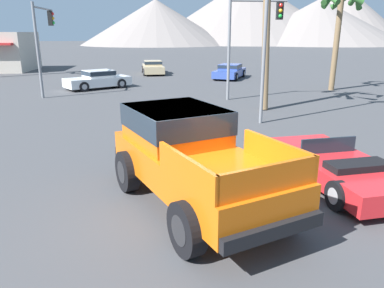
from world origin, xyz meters
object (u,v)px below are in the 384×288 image
at_px(parked_car_tan, 153,67).
at_px(traffic_light_main, 44,32).
at_px(parked_car_white, 98,79).
at_px(palm_tree_short, 340,12).
at_px(red_convertible_car, 338,167).
at_px(parked_car_blue, 230,71).
at_px(traffic_light_crosswalk, 251,29).
at_px(orange_pickup_truck, 189,152).

relative_size(parked_car_tan, traffic_light_main, 0.86).
height_order(parked_car_white, palm_tree_short, palm_tree_short).
xyz_separation_m(red_convertible_car, parked_car_blue, (1.55, 22.35, 0.17)).
xyz_separation_m(red_convertible_car, traffic_light_main, (-11.06, 15.42, 3.28)).
distance_m(parked_car_tan, traffic_light_crosswalk, 15.41).
bearing_deg(orange_pickup_truck, traffic_light_main, 91.55).
relative_size(parked_car_blue, palm_tree_short, 0.75).
xyz_separation_m(parked_car_blue, traffic_light_crosswalk, (-0.84, -10.06, 3.24)).
relative_size(parked_car_white, palm_tree_short, 0.71).
relative_size(traffic_light_main, palm_tree_short, 0.82).
bearing_deg(palm_tree_short, parked_car_white, 171.82).
height_order(orange_pickup_truck, parked_car_blue, orange_pickup_truck).
distance_m(orange_pickup_truck, parked_car_white, 18.73).
height_order(red_convertible_car, traffic_light_main, traffic_light_main).
xyz_separation_m(parked_car_tan, palm_tree_short, (11.82, -11.06, 4.27)).
distance_m(orange_pickup_truck, parked_car_blue, 23.63).
relative_size(orange_pickup_truck, red_convertible_car, 1.23).
relative_size(red_convertible_car, palm_tree_short, 0.71).
height_order(parked_car_blue, parked_car_white, parked_car_white).
relative_size(parked_car_tan, traffic_light_crosswalk, 0.82).
height_order(parked_car_blue, traffic_light_main, traffic_light_main).
bearing_deg(parked_car_white, traffic_light_crosswalk, -151.59).
bearing_deg(orange_pickup_truck, parked_car_tan, 69.32).
xyz_separation_m(red_convertible_car, traffic_light_crosswalk, (0.70, 12.29, 3.41)).
relative_size(orange_pickup_truck, traffic_light_main, 1.07).
relative_size(traffic_light_main, traffic_light_crosswalk, 0.95).
bearing_deg(palm_tree_short, traffic_light_crosswalk, -154.79).
bearing_deg(traffic_light_main, palm_tree_short, -90.47).
bearing_deg(parked_car_tan, orange_pickup_truck, 87.51).
relative_size(parked_car_tan, palm_tree_short, 0.71).
distance_m(parked_car_blue, traffic_light_main, 14.72).
xyz_separation_m(orange_pickup_truck, traffic_light_main, (-7.25, 16.08, 2.54)).
relative_size(traffic_light_crosswalk, palm_tree_short, 0.86).
bearing_deg(parked_car_white, traffic_light_main, 96.12).
relative_size(orange_pickup_truck, traffic_light_crosswalk, 1.02).
height_order(parked_car_tan, palm_tree_short, palm_tree_short).
bearing_deg(traffic_light_main, traffic_light_crosswalk, -104.91).
distance_m(red_convertible_car, traffic_light_crosswalk, 12.77).
xyz_separation_m(parked_car_blue, palm_tree_short, (5.49, -7.07, 4.29)).
xyz_separation_m(parked_car_blue, traffic_light_main, (-12.61, -6.92, 3.12)).
height_order(orange_pickup_truck, parked_car_white, orange_pickup_truck).
relative_size(parked_car_white, traffic_light_main, 0.86).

